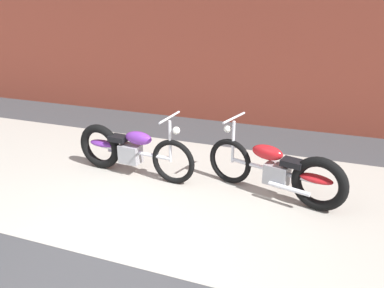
{
  "coord_description": "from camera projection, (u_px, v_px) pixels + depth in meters",
  "views": [
    {
      "loc": [
        1.82,
        -2.68,
        2.55
      ],
      "look_at": [
        0.27,
        1.64,
        0.75
      ],
      "focal_mm": 34.76,
      "sensor_mm": 36.0,
      "label": 1
    }
  ],
  "objects": [
    {
      "name": "ground_plane",
      "position": [
        114.0,
        262.0,
        3.85
      ],
      "size": [
        80.0,
        80.0,
        0.0
      ],
      "primitive_type": "plane",
      "color": "#38383A"
    },
    {
      "name": "sidewalk_slab",
      "position": [
        177.0,
        187.0,
        5.38
      ],
      "size": [
        36.0,
        3.5,
        0.01
      ],
      "primitive_type": "cube",
      "color": "#9E998E",
      "rests_on": "ground"
    },
    {
      "name": "brick_building_wall",
      "position": [
        239.0,
        11.0,
        7.56
      ],
      "size": [
        36.0,
        0.5,
        4.61
      ],
      "primitive_type": "cube",
      "color": "brown",
      "rests_on": "ground"
    },
    {
      "name": "motorcycle_purple",
      "position": [
        126.0,
        149.0,
        5.68
      ],
      "size": [
        2.01,
        0.58,
        1.03
      ],
      "rotation": [
        0.0,
        0.0,
        -0.08
      ],
      "color": "black",
      "rests_on": "ground"
    },
    {
      "name": "motorcycle_red",
      "position": [
        283.0,
        172.0,
        4.94
      ],
      "size": [
        1.96,
        0.79,
        1.03
      ],
      "rotation": [
        0.0,
        0.0,
        2.86
      ],
      "color": "black",
      "rests_on": "ground"
    }
  ]
}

